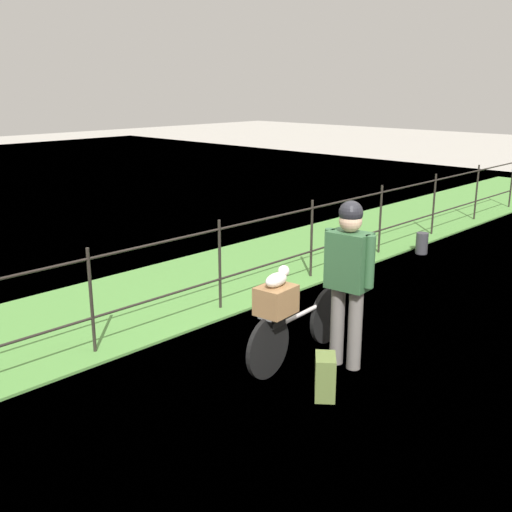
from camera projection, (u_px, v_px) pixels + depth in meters
ground_plane at (369, 363)px, 6.20m from camera, size 60.00×60.00×0.00m
grass_strip at (174, 292)px, 8.28m from camera, size 27.00×2.40×0.03m
iron_fence at (220, 259)px, 7.48m from camera, size 18.04×0.04×1.15m
bicycle_main at (298, 329)px, 6.20m from camera, size 1.68×0.24×0.62m
wooden_crate at (276, 300)px, 5.79m from camera, size 0.39×0.33×0.27m
terrier_dog at (278, 278)px, 5.75m from camera, size 0.32×0.17×0.18m
cyclist_person at (348, 270)px, 5.88m from camera, size 0.30×0.54×1.68m
backpack_on_paving at (325, 377)px, 5.48m from camera, size 0.33×0.32×0.40m
mooring_bollard at (422, 243)px, 10.15m from camera, size 0.20×0.20×0.36m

